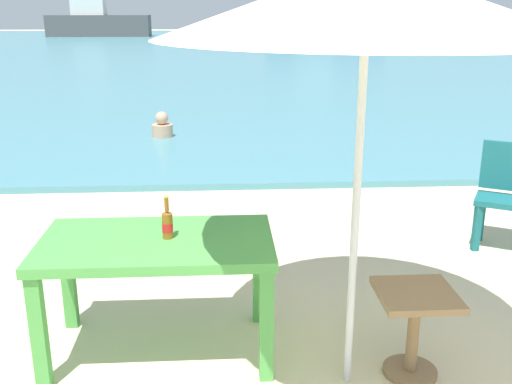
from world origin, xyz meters
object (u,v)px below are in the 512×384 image
object	(u,v)px
picnic_table_green	(157,256)
beer_bottle_amber	(167,223)
patio_umbrella	(367,1)
boat_sailboat	(323,24)
side_table_wood	(414,321)
boat_barge	(98,23)
swimmer_person	(162,127)

from	to	relation	value
picnic_table_green	beer_bottle_amber	xyz separation A→B (m)	(0.07, 0.01, 0.20)
patio_umbrella	picnic_table_green	bearing A→B (deg)	160.89
picnic_table_green	boat_sailboat	xyz separation A→B (m)	(7.22, 36.67, 0.43)
picnic_table_green	patio_umbrella	xyz separation A→B (m)	(1.11, -0.39, 1.47)
picnic_table_green	side_table_wood	world-z (taller)	picnic_table_green
side_table_wood	boat_barge	xyz separation A→B (m)	(-9.93, 42.21, 0.68)
patio_umbrella	side_table_wood	bearing A→B (deg)	5.88
patio_umbrella	boat_sailboat	size ratio (longest dim) A/B	0.30
picnic_table_green	swimmer_person	size ratio (longest dim) A/B	3.41
picnic_table_green	boat_sailboat	bearing A→B (deg)	78.86
picnic_table_green	boat_barge	bearing A→B (deg)	101.38
beer_bottle_amber	boat_barge	bearing A→B (deg)	101.48
swimmer_person	boat_sailboat	bearing A→B (deg)	75.69
side_table_wood	patio_umbrella	bearing A→B (deg)	-174.12
beer_bottle_amber	boat_barge	distance (m)	42.71
boat_barge	swimmer_person	bearing A→B (deg)	-77.55
patio_umbrella	side_table_wood	xyz separation A→B (m)	(0.39, 0.04, -1.76)
patio_umbrella	swimmer_person	distance (m)	7.04
side_table_wood	boat_barge	distance (m)	43.37
picnic_table_green	patio_umbrella	bearing A→B (deg)	-19.11
swimmer_person	boat_barge	bearing A→B (deg)	102.45
beer_bottle_amber	side_table_wood	size ratio (longest dim) A/B	0.49
boat_sailboat	side_table_wood	bearing A→B (deg)	-98.79
boat_barge	side_table_wood	bearing A→B (deg)	-76.77
picnic_table_green	side_table_wood	distance (m)	1.57
patio_umbrella	boat_barge	bearing A→B (deg)	102.72
beer_bottle_amber	boat_sailboat	bearing A→B (deg)	78.96
side_table_wood	swimmer_person	size ratio (longest dim) A/B	1.32
side_table_wood	swimmer_person	bearing A→B (deg)	107.43
beer_bottle_amber	boat_sailboat	size ratio (longest dim) A/B	0.03
picnic_table_green	boat_sailboat	size ratio (longest dim) A/B	0.18
patio_umbrella	side_table_wood	distance (m)	1.81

